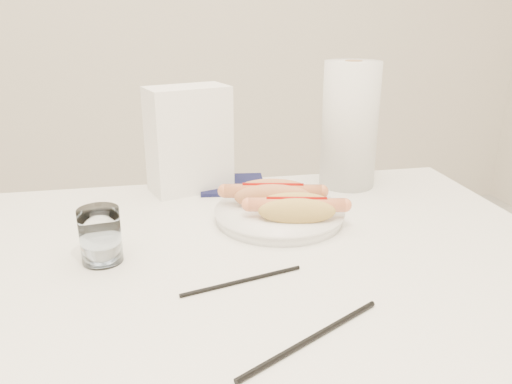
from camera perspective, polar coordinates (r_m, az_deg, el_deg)
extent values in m
cube|color=white|center=(0.88, -3.76, -8.24)|extent=(1.20, 0.80, 0.04)
cylinder|color=silver|center=(1.50, 16.20, -12.72)|extent=(0.04, 0.04, 0.71)
cylinder|color=white|center=(1.00, 2.60, -2.67)|extent=(0.25, 0.25, 0.02)
ellipsoid|color=#CE8352|center=(0.99, 1.91, -0.60)|extent=(0.16, 0.07, 0.05)
ellipsoid|color=#CE8352|center=(1.03, 1.89, 0.08)|extent=(0.16, 0.07, 0.05)
ellipsoid|color=#CE8352|center=(1.01, 1.89, -0.89)|extent=(0.15, 0.09, 0.03)
cylinder|color=#CB7447|center=(1.01, 1.90, 0.09)|extent=(0.19, 0.07, 0.03)
cylinder|color=#990A05|center=(1.00, 1.91, 0.74)|extent=(0.12, 0.03, 0.01)
ellipsoid|color=#D3AA52|center=(0.93, 4.59, -2.15)|extent=(0.15, 0.07, 0.05)
ellipsoid|color=#D3AA52|center=(0.96, 4.48, -1.42)|extent=(0.15, 0.07, 0.05)
ellipsoid|color=#D3AA52|center=(0.95, 4.51, -2.41)|extent=(0.14, 0.08, 0.03)
cylinder|color=#E77E51|center=(0.95, 4.54, -1.44)|extent=(0.18, 0.06, 0.03)
cylinder|color=#990A05|center=(0.94, 4.56, -0.80)|extent=(0.11, 0.03, 0.01)
cylinder|color=silver|center=(0.87, -16.96, -4.67)|extent=(0.07, 0.07, 0.09)
cylinder|color=black|center=(0.79, -1.54, -9.88)|extent=(0.19, 0.06, 0.01)
cylinder|color=black|center=(0.67, 6.28, -15.88)|extent=(0.22, 0.13, 0.01)
cube|color=white|center=(1.15, -7.50, 5.84)|extent=(0.20, 0.15, 0.23)
cube|color=#121439|center=(1.20, -2.63, 0.85)|extent=(0.16, 0.16, 0.01)
cylinder|color=silver|center=(1.19, 10.40, 7.34)|extent=(0.15, 0.15, 0.28)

